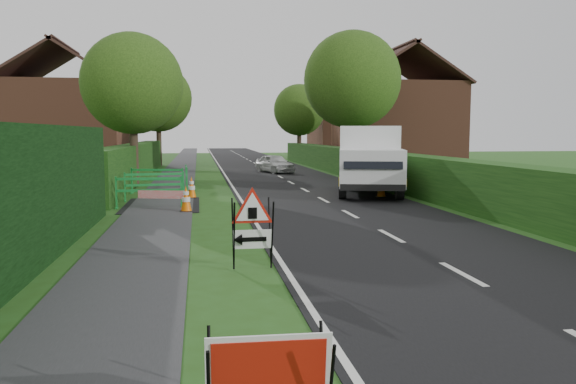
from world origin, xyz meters
TOP-DOWN VIEW (x-y plane):
  - ground at (0.00, 0.00)m, footprint 120.00×120.00m
  - road_surface at (2.50, 35.00)m, footprint 6.00×90.00m
  - footpath at (-3.00, 35.00)m, footprint 2.00×90.00m
  - hedge_west_far at (-5.00, 22.00)m, footprint 1.00×24.00m
  - hedge_east at (6.50, 16.00)m, footprint 1.20×50.00m
  - house_west at (-10.00, 30.00)m, footprint 7.50×7.40m
  - house_east_a at (11.00, 28.00)m, footprint 7.50×7.40m
  - house_east_b at (12.00, 42.00)m, footprint 7.50×7.40m
  - tree_nw at (-4.60, 18.00)m, footprint 4.40×4.40m
  - tree_ne at (6.40, 22.00)m, footprint 5.20×5.20m
  - tree_fw at (-4.60, 34.00)m, footprint 4.80×4.80m
  - tree_fe at (6.40, 38.00)m, footprint 4.20×4.20m
  - red_rect_sign at (-1.29, -3.44)m, footprint 0.98×0.60m
  - triangle_sign at (-0.94, 1.89)m, footprint 0.82×0.82m
  - works_van at (4.71, 13.38)m, footprint 3.58×6.08m
  - traffic_cone_0 at (4.80, 12.08)m, footprint 0.38×0.38m
  - traffic_cone_1 at (5.33, 14.09)m, footprint 0.38×0.38m
  - traffic_cone_2 at (5.40, 15.73)m, footprint 0.38×0.38m
  - traffic_cone_3 at (-2.19, 9.34)m, footprint 0.38×0.38m
  - traffic_cone_4 at (-2.07, 12.92)m, footprint 0.38×0.38m
  - ped_barrier_0 at (-3.35, 10.49)m, footprint 2.06×0.38m
  - ped_barrier_1 at (-3.33, 12.43)m, footprint 2.09×0.59m
  - ped_barrier_2 at (-3.41, 14.76)m, footprint 2.09×0.74m
  - ped_barrier_3 at (-2.30, 15.84)m, footprint 0.43×2.07m
  - redwhite_plank at (-2.95, 10.12)m, footprint 1.46×0.44m
  - hatchback_car at (2.65, 25.40)m, footprint 2.29×3.49m

SIDE VIEW (x-z plane):
  - ground at x=0.00m, z-range 0.00..0.00m
  - hedge_west_far at x=-5.00m, z-range -0.90..0.90m
  - hedge_east at x=6.50m, z-range -0.75..0.75m
  - redwhite_plank at x=-2.95m, z-range -0.12..0.12m
  - road_surface at x=2.50m, z-range -0.01..0.01m
  - footpath at x=-3.00m, z-range -0.01..0.02m
  - traffic_cone_0 at x=4.80m, z-range 0.00..0.79m
  - traffic_cone_1 at x=5.33m, z-range 0.00..0.79m
  - traffic_cone_2 at x=5.40m, z-range 0.00..0.79m
  - traffic_cone_3 at x=-2.19m, z-range 0.00..0.79m
  - traffic_cone_4 at x=-2.07m, z-range 0.00..0.79m
  - red_rect_sign at x=-1.29m, z-range 0.06..0.87m
  - hatchback_car at x=2.65m, z-range 0.00..1.10m
  - ped_barrier_0 at x=-3.35m, z-range 0.13..1.13m
  - ped_barrier_1 at x=-3.33m, z-range 0.13..1.13m
  - ped_barrier_2 at x=-3.41m, z-range 0.13..1.13m
  - ped_barrier_3 at x=-2.30m, z-range 0.13..1.13m
  - triangle_sign at x=-0.94m, z-range 0.23..1.43m
  - works_van at x=4.71m, z-range 0.08..2.69m
  - house_west at x=-10.00m, z-range -1.04..6.84m
  - house_east_a at x=11.00m, z-range -1.04..6.84m
  - house_east_b at x=12.00m, z-range -1.04..6.84m
  - tree_fe at x=6.40m, z-range 1.05..7.39m
  - tree_nw at x=-4.60m, z-range 1.13..7.83m
  - tree_fw at x=-4.60m, z-range 1.21..8.45m
  - tree_ne at x=6.40m, z-range 1.28..9.07m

